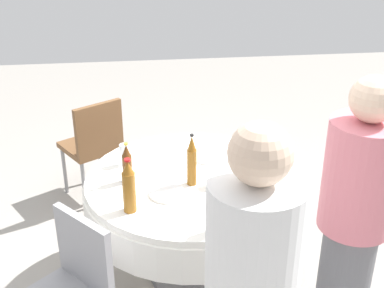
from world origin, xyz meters
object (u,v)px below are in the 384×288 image
object	(u,v)px
plate_far	(167,194)
person_near	(352,230)
dining_table	(192,198)
bottle_amber_near	(192,161)
bottle_green_west	(226,208)
chair_right	(94,142)
wine_glass_east	(124,150)
wine_glass_left	(224,169)
bottle_brown_north	(127,164)
chair_front	(71,285)
bottle_amber_left	(129,187)
plate_south	(210,156)

from	to	relation	value
plate_far	person_near	size ratio (longest dim) A/B	0.13
dining_table	bottle_amber_near	bearing A→B (deg)	-7.60
bottle_green_west	dining_table	bearing A→B (deg)	-169.38
person_near	chair_right	size ratio (longest dim) A/B	1.86
bottle_amber_near	wine_glass_east	world-z (taller)	bottle_amber_near
bottle_amber_near	wine_glass_left	distance (m)	0.19
dining_table	wine_glass_east	distance (m)	0.52
bottle_brown_north	chair_front	xyz separation A→B (m)	(0.63, -0.30, -0.34)
bottle_amber_left	wine_glass_east	world-z (taller)	bottle_amber_left
dining_table	chair_front	distance (m)	0.93
plate_south	person_near	distance (m)	1.16
person_near	chair_front	xyz separation A→B (m)	(-0.16, -1.37, -0.33)
wine_glass_left	plate_far	distance (m)	0.36
bottle_green_west	chair_right	world-z (taller)	bottle_green_west
plate_south	bottle_green_west	bearing A→B (deg)	-3.12
wine_glass_left	person_near	world-z (taller)	person_near
wine_glass_left	chair_front	bearing A→B (deg)	-58.76
dining_table	chair_front	bearing A→B (deg)	-47.92
bottle_brown_north	bottle_green_west	xyz separation A→B (m)	(0.56, 0.49, 0.01)
bottle_amber_near	wine_glass_left	xyz separation A→B (m)	(0.02, 0.18, -0.05)
bottle_amber_near	wine_glass_east	size ratio (longest dim) A/B	2.35
wine_glass_left	plate_south	distance (m)	0.37
bottle_brown_north	chair_front	bearing A→B (deg)	-25.91
chair_right	chair_front	distance (m)	1.67
plate_south	wine_glass_left	bearing A→B (deg)	4.36
bottle_amber_near	bottle_green_west	size ratio (longest dim) A/B	1.17
wine_glass_east	plate_south	distance (m)	0.56
wine_glass_east	plate_south	size ratio (longest dim) A/B	0.58
wine_glass_east	chair_front	world-z (taller)	wine_glass_east
bottle_amber_left	person_near	size ratio (longest dim) A/B	0.20
bottle_brown_north	chair_front	size ratio (longest dim) A/B	0.29
bottle_green_west	bottle_amber_left	distance (m)	0.53
bottle_brown_north	person_near	xyz separation A→B (m)	(0.78, 1.06, -0.01)
plate_south	chair_front	xyz separation A→B (m)	(0.88, -0.84, -0.23)
chair_right	bottle_brown_north	bearing A→B (deg)	-107.51
bottle_green_west	bottle_amber_left	xyz separation A→B (m)	(-0.23, -0.48, 0.02)
bottle_amber_near	plate_far	xyz separation A→B (m)	(0.11, -0.16, -0.14)
bottle_amber_near	plate_far	bearing A→B (deg)	-55.46
chair_right	plate_south	bearing A→B (deg)	-76.73
bottle_amber_left	plate_south	distance (m)	0.79
plate_south	chair_front	bearing A→B (deg)	-43.72
bottle_green_west	plate_south	bearing A→B (deg)	176.88
person_near	plate_far	bearing A→B (deg)	-76.27
bottle_amber_near	chair_right	bearing A→B (deg)	-149.96
bottle_amber_near	plate_south	bearing A→B (deg)	154.35
wine_glass_left	plate_south	xyz separation A→B (m)	(-0.35, -0.03, -0.09)
dining_table	chair_right	world-z (taller)	chair_right
bottle_amber_near	person_near	world-z (taller)	person_near
bottle_green_west	wine_glass_left	world-z (taller)	bottle_green_west
bottle_brown_north	chair_right	bearing A→B (deg)	-165.30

